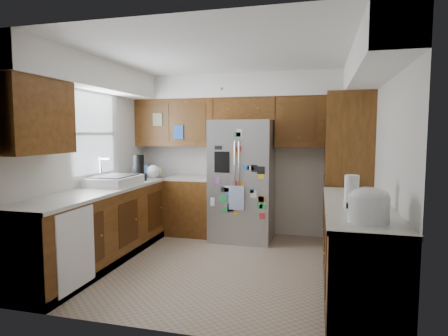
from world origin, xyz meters
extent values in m
plane|color=tan|center=(0.00, 0.00, 0.00)|extent=(3.60, 3.60, 0.00)
cube|color=beige|center=(0.00, 1.60, 1.25)|extent=(3.60, 0.04, 2.50)
cube|color=beige|center=(-1.80, 0.00, 1.25)|extent=(0.04, 3.20, 2.50)
cube|color=beige|center=(1.80, 0.00, 1.25)|extent=(0.04, 3.20, 2.50)
cube|color=beige|center=(0.00, -1.60, 1.25)|extent=(3.60, 0.04, 2.50)
cube|color=white|center=(0.00, 0.00, 2.51)|extent=(3.60, 3.20, 0.02)
cube|color=white|center=(0.00, 1.41, 2.33)|extent=(3.60, 0.38, 0.35)
cube|color=white|center=(-1.61, 0.00, 2.33)|extent=(0.38, 3.20, 0.35)
cube|color=white|center=(1.61, 0.00, 2.33)|extent=(0.38, 3.20, 0.35)
cube|color=#41290C|center=(-1.14, 1.43, 1.77)|extent=(1.33, 0.34, 0.75)
cube|color=#41290C|center=(1.14, 1.43, 1.77)|extent=(1.33, 0.34, 0.75)
cube|color=#41290C|center=(-1.63, -1.15, 1.77)|extent=(0.34, 0.85, 0.75)
cube|color=white|center=(-1.79, 0.10, 1.60)|extent=(0.02, 0.90, 1.05)
cube|color=white|center=(-1.75, 0.10, 1.60)|extent=(0.01, 1.02, 1.15)
cube|color=blue|center=(-1.03, 1.24, 1.62)|extent=(0.16, 0.02, 0.22)
cube|color=#C0B793|center=(-1.39, 1.24, 1.82)|extent=(0.16, 0.02, 0.20)
cube|color=#41290C|center=(-1.50, -0.30, 0.44)|extent=(0.60, 2.60, 0.88)
cube|color=#41290C|center=(-0.83, 1.30, 0.44)|extent=(0.75, 0.60, 0.88)
cube|color=silver|center=(-1.50, -0.30, 0.90)|extent=(0.63, 2.60, 0.04)
cube|color=silver|center=(-0.83, 1.30, 0.90)|extent=(0.75, 0.60, 0.04)
cube|color=black|center=(-1.50, -0.30, 0.05)|extent=(0.60, 2.60, 0.10)
cube|color=white|center=(-1.19, -1.15, 0.46)|extent=(0.01, 0.58, 0.80)
cube|color=#41290C|center=(1.50, -0.47, 0.44)|extent=(0.60, 2.25, 0.88)
cube|color=silver|center=(1.50, -0.47, 0.90)|extent=(0.63, 2.25, 0.04)
cube|color=black|center=(1.50, -0.47, 0.05)|extent=(0.60, 2.25, 0.10)
cube|color=#41290C|center=(1.50, 1.15, 1.07)|extent=(0.60, 0.90, 2.15)
cube|color=gray|center=(0.00, 1.21, 0.90)|extent=(0.90, 0.75, 1.80)
cylinder|color=silver|center=(-0.03, 0.82, 1.05)|extent=(0.02, 0.02, 0.90)
cylinder|color=silver|center=(0.03, 0.82, 1.05)|extent=(0.02, 0.02, 0.90)
cube|color=black|center=(-0.22, 0.83, 1.20)|extent=(0.22, 0.01, 0.30)
cube|color=white|center=(0.00, 0.80, 0.70)|extent=(0.22, 0.01, 0.34)
cube|color=white|center=(0.19, 0.82, 1.12)|extent=(0.10, 0.00, 0.05)
cube|color=red|center=(0.02, 0.82, 1.39)|extent=(0.07, 0.00, 0.08)
cube|color=black|center=(-0.27, 0.82, 1.40)|extent=(0.11, 0.00, 0.05)
cube|color=orange|center=(-0.01, 0.82, 1.33)|extent=(0.11, 0.00, 0.10)
cube|color=white|center=(-0.14, 0.82, 0.82)|extent=(0.10, 0.00, 0.08)
cube|color=green|center=(-0.16, 0.82, 0.52)|extent=(0.10, 0.00, 0.08)
cube|color=green|center=(0.37, 0.82, 0.59)|extent=(0.10, 0.00, 0.06)
cube|color=green|center=(0.00, 0.82, 1.59)|extent=(0.10, 0.00, 0.07)
cube|color=black|center=(-0.09, 0.82, 0.55)|extent=(0.08, 0.00, 0.11)
cube|color=red|center=(-0.02, 0.82, 0.89)|extent=(0.09, 0.00, 0.09)
cube|color=#8C4C99|center=(-0.09, 0.82, 0.52)|extent=(0.08, 0.00, 0.08)
cube|color=blue|center=(0.22, 0.82, 0.80)|extent=(0.05, 0.00, 0.06)
cube|color=orange|center=(0.35, 0.82, 0.69)|extent=(0.10, 0.00, 0.08)
cube|color=red|center=(0.36, 0.82, 0.45)|extent=(0.08, 0.00, 0.08)
cube|color=orange|center=(0.07, 0.82, 0.87)|extent=(0.06, 0.00, 0.12)
cube|color=orange|center=(0.35, 0.82, 0.70)|extent=(0.08, 0.00, 0.10)
cube|color=yellow|center=(0.34, 0.82, 1.02)|extent=(0.08, 0.00, 0.08)
cube|color=yellow|center=(-0.02, 0.82, 0.48)|extent=(0.06, 0.00, 0.06)
cube|color=white|center=(0.34, 0.82, 0.70)|extent=(0.08, 0.00, 0.05)
cube|color=white|center=(0.24, 0.82, 0.76)|extent=(0.09, 0.00, 0.11)
cube|color=black|center=(0.24, 0.82, 1.12)|extent=(0.09, 0.00, 0.10)
cube|color=black|center=(-0.19, 0.82, 0.81)|extent=(0.09, 0.00, 0.06)
cube|color=white|center=(0.03, 0.82, 1.61)|extent=(0.08, 0.00, 0.12)
cube|color=blue|center=(0.12, 0.82, 1.13)|extent=(0.11, 0.00, 0.06)
cube|color=green|center=(0.33, 0.82, 0.60)|extent=(0.07, 0.00, 0.09)
cube|color=green|center=(-0.20, 0.82, 0.68)|extent=(0.11, 0.00, 0.09)
cube|color=blue|center=(-0.10, 0.82, 0.78)|extent=(0.10, 0.00, 0.12)
cube|color=white|center=(-0.36, 0.82, 0.62)|extent=(0.06, 0.00, 0.12)
cube|color=black|center=(0.34, 0.82, 1.10)|extent=(0.11, 0.00, 0.10)
cube|color=#8C4C99|center=(-0.29, 0.82, 0.93)|extent=(0.08, 0.00, 0.10)
cube|color=#41290C|center=(0.00, 1.43, 1.98)|extent=(0.96, 0.34, 0.35)
sphere|color=#25559E|center=(-0.32, 1.34, 2.28)|extent=(0.25, 0.25, 0.25)
cylinder|color=black|center=(0.12, 1.39, 2.24)|extent=(0.31, 0.31, 0.18)
ellipsoid|color=#333338|center=(0.12, 1.39, 2.33)|extent=(0.29, 0.29, 0.13)
cube|color=white|center=(-1.50, 0.10, 0.98)|extent=(0.52, 0.70, 0.12)
cube|color=black|center=(-1.50, 0.10, 1.04)|extent=(0.44, 0.60, 0.02)
cylinder|color=silver|center=(-1.70, 0.10, 1.14)|extent=(0.02, 0.02, 0.30)
cylinder|color=silver|center=(-1.64, 0.10, 1.27)|extent=(0.16, 0.02, 0.02)
cube|color=yellow|center=(-1.30, -0.13, 0.94)|extent=(0.10, 0.18, 0.04)
cube|color=black|center=(-1.41, 0.61, 0.97)|extent=(0.18, 0.14, 0.10)
cylinder|color=black|center=(-1.41, 0.61, 1.16)|extent=(0.16, 0.16, 0.28)
cylinder|color=gray|center=(-1.53, 0.79, 1.02)|extent=(0.14, 0.14, 0.20)
sphere|color=white|center=(-1.36, 0.99, 1.02)|extent=(0.20, 0.20, 0.20)
cube|color=#3F72B2|center=(-1.60, 1.20, 1.01)|extent=(0.14, 0.10, 0.18)
cube|color=#BFB28C|center=(-1.37, 1.24, 0.99)|extent=(0.10, 0.08, 0.14)
cylinder|color=white|center=(-1.45, 0.45, 0.98)|extent=(0.08, 0.08, 0.11)
cylinder|color=white|center=(1.50, -1.25, 1.02)|extent=(0.31, 0.31, 0.21)
ellipsoid|color=white|center=(1.50, -1.25, 1.13)|extent=(0.30, 0.30, 0.13)
cube|color=black|center=(1.35, -1.25, 1.04)|extent=(0.04, 0.06, 0.04)
cylinder|color=white|center=(1.42, -0.64, 1.07)|extent=(0.13, 0.13, 0.30)
camera|label=1|loc=(1.13, -4.29, 1.61)|focal=30.00mm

